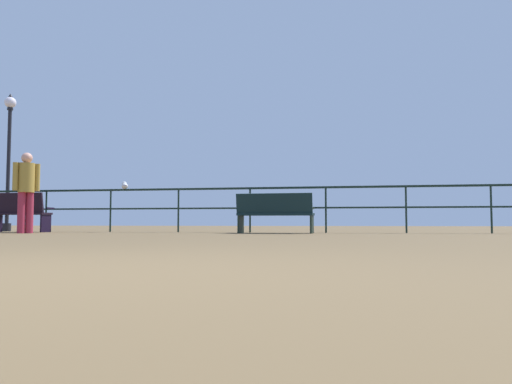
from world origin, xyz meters
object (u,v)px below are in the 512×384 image
object	(u,v)px
seagull_on_rail	(125,186)
bench_near_left	(275,212)
bench_far_left	(19,211)
lamppost_left	(9,148)
person_by_bench	(26,187)

from	to	relation	value
seagull_on_rail	bench_near_left	bearing A→B (deg)	-11.44
bench_far_left	lamppost_left	size ratio (longest dim) A/B	0.38
bench_near_left	person_by_bench	xyz separation A→B (m)	(-5.51, -1.04, 0.56)
person_by_bench	bench_far_left	bearing A→B (deg)	131.78
lamppost_left	seagull_on_rail	xyz separation A→B (m)	(3.58, -0.27, -1.11)
bench_far_left	seagull_on_rail	xyz separation A→B (m)	(2.42, 0.81, 0.65)
lamppost_left	person_by_bench	world-z (taller)	lamppost_left
person_by_bench	bench_near_left	bearing A→B (deg)	10.67
person_by_bench	lamppost_left	bearing A→B (deg)	134.52
lamppost_left	seagull_on_rail	distance (m)	3.76
bench_far_left	seagull_on_rail	world-z (taller)	seagull_on_rail
bench_near_left	lamppost_left	bearing A→B (deg)	171.89
person_by_bench	seagull_on_rail	xyz separation A→B (m)	(1.49, 1.85, 0.14)
bench_far_left	bench_near_left	xyz separation A→B (m)	(6.44, -0.00, -0.05)
lamppost_left	seagull_on_rail	bearing A→B (deg)	-4.31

